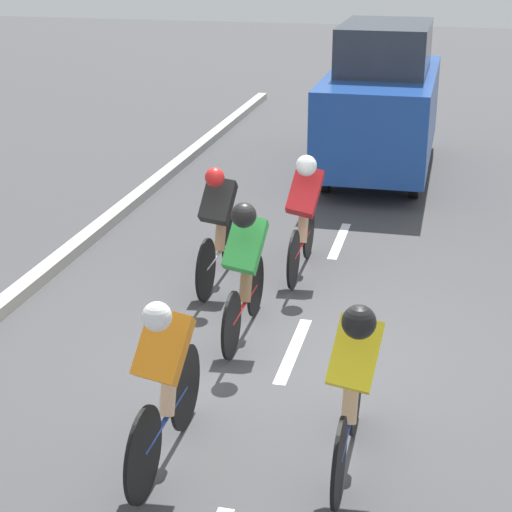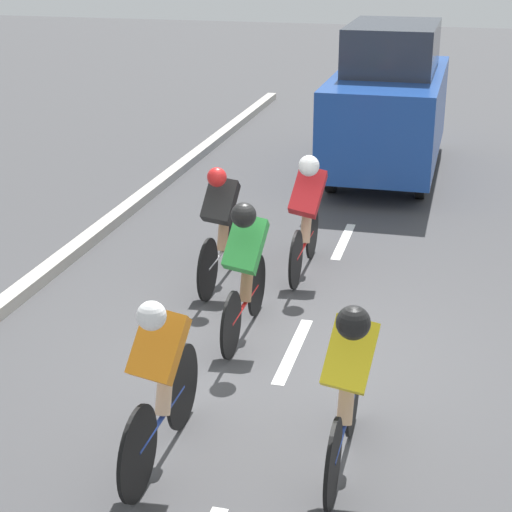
# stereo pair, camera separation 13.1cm
# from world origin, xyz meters

# --- Properties ---
(ground_plane) EXTENTS (60.00, 60.00, 0.00)m
(ground_plane) POSITION_xyz_m (0.00, 0.00, 0.00)
(ground_plane) COLOR #424244
(lane_stripe_mid) EXTENTS (0.12, 1.40, 0.01)m
(lane_stripe_mid) POSITION_xyz_m (0.00, -0.11, 0.00)
(lane_stripe_mid) COLOR white
(lane_stripe_mid) RESTS_ON ground
(lane_stripe_far) EXTENTS (0.12, 1.40, 0.01)m
(lane_stripe_far) POSITION_xyz_m (0.00, -3.31, 0.00)
(lane_stripe_far) COLOR white
(lane_stripe_far) RESTS_ON ground
(cyclist_red) EXTENTS (0.41, 1.67, 1.51)m
(cyclist_red) POSITION_xyz_m (0.27, -2.05, 0.80)
(cyclist_red) COLOR black
(cyclist_red) RESTS_ON ground
(cyclist_green) EXTENTS (0.40, 1.65, 1.50)m
(cyclist_green) POSITION_xyz_m (0.52, -0.25, 0.80)
(cyclist_green) COLOR black
(cyclist_green) RESTS_ON ground
(cyclist_yellow) EXTENTS (0.40, 1.63, 1.48)m
(cyclist_yellow) POSITION_xyz_m (-0.78, 1.75, 0.79)
(cyclist_yellow) COLOR black
(cyclist_yellow) RESTS_ON ground
(cyclist_orange) EXTENTS (0.40, 1.69, 1.47)m
(cyclist_orange) POSITION_xyz_m (0.58, 1.97, 0.76)
(cyclist_orange) COLOR black
(cyclist_orange) RESTS_ON ground
(cyclist_black) EXTENTS (0.38, 1.75, 1.45)m
(cyclist_black) POSITION_xyz_m (1.15, -1.53, 0.75)
(cyclist_black) COLOR black
(cyclist_black) RESTS_ON ground
(support_car) EXTENTS (1.70, 4.18, 2.42)m
(support_car) POSITION_xyz_m (-0.15, -6.84, 1.19)
(support_car) COLOR black
(support_car) RESTS_ON ground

